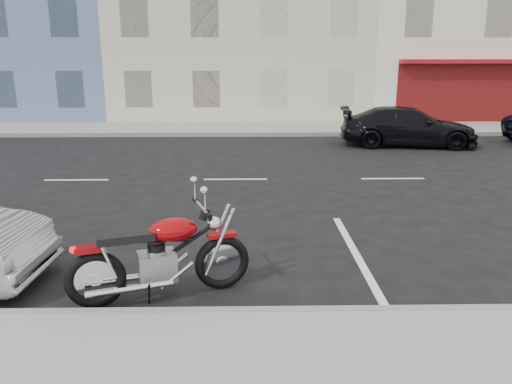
# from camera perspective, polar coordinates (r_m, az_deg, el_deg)

# --- Properties ---
(ground) EXTENTS (120.00, 120.00, 0.00)m
(ground) POSITION_cam_1_polar(r_m,az_deg,el_deg) (12.72, 6.69, 1.48)
(ground) COLOR black
(ground) RESTS_ON ground
(sidewalk_far) EXTENTS (80.00, 3.40, 0.15)m
(sidewalk_far) POSITION_cam_1_polar(r_m,az_deg,el_deg) (21.41, -9.97, 7.14)
(sidewalk_far) COLOR gray
(sidewalk_far) RESTS_ON ground
(curb_far) EXTENTS (80.00, 0.12, 0.16)m
(curb_far) POSITION_cam_1_polar(r_m,az_deg,el_deg) (19.74, -10.71, 6.45)
(curb_far) COLOR gray
(curb_far) RESTS_ON ground
(bldg_cream) EXTENTS (12.00, 12.00, 11.50)m
(bldg_cream) POSITION_cam_1_polar(r_m,az_deg,el_deg) (28.68, -1.74, 20.72)
(bldg_cream) COLOR beige
(bldg_cream) RESTS_ON ground
(motorcycle) EXTENTS (2.26, 1.03, 1.17)m
(motorcycle) POSITION_cam_1_polar(r_m,az_deg,el_deg) (6.61, -3.65, -6.67)
(motorcycle) COLOR black
(motorcycle) RESTS_ON ground
(car_far) EXTENTS (4.80, 2.45, 1.33)m
(car_far) POSITION_cam_1_polar(r_m,az_deg,el_deg) (18.11, 16.96, 7.16)
(car_far) COLOR black
(car_far) RESTS_ON ground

